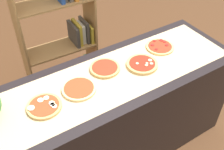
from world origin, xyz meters
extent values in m
plane|color=#4C2D19|center=(0.00, 0.00, 0.00)|extent=(12.00, 12.00, 0.00)
cube|color=black|center=(0.00, 0.00, 0.45)|extent=(2.06, 0.70, 0.89)
cube|color=tan|center=(0.00, 0.00, 0.89)|extent=(1.94, 0.54, 0.00)
cylinder|color=tan|center=(-0.54, -0.02, 0.90)|extent=(0.23, 0.23, 0.02)
cylinder|color=red|center=(-0.54, -0.02, 0.92)|extent=(0.20, 0.20, 0.00)
cylinder|color=#EFE5CC|center=(-0.49, -0.05, 0.92)|extent=(0.04, 0.04, 0.00)
cylinder|color=#EFE5CC|center=(-0.50, 0.03, 0.92)|extent=(0.04, 0.04, 0.00)
cylinder|color=#EFE5CC|center=(-0.49, -0.07, 0.92)|extent=(0.03, 0.03, 0.00)
cylinder|color=#EFE5CC|center=(-0.62, 0.00, 0.92)|extent=(0.05, 0.05, 0.00)
cylinder|color=#EFE5CC|center=(-0.54, 0.03, 0.92)|extent=(0.04, 0.04, 0.00)
cylinder|color=#EFE5CC|center=(-0.49, -0.03, 0.92)|extent=(0.04, 0.04, 0.00)
cylinder|color=#E5C17F|center=(-0.27, 0.01, 0.90)|extent=(0.24, 0.24, 0.02)
cylinder|color=red|center=(-0.27, 0.01, 0.91)|extent=(0.21, 0.21, 0.00)
cylinder|color=tan|center=(0.00, 0.10, 0.91)|extent=(0.23, 0.23, 0.02)
cylinder|color=red|center=(0.00, 0.10, 0.92)|extent=(0.20, 0.20, 0.00)
cylinder|color=tan|center=(0.27, -0.01, 0.91)|extent=(0.24, 0.24, 0.02)
cylinder|color=#AD2314|center=(0.27, -0.01, 0.92)|extent=(0.20, 0.20, 0.00)
cylinder|color=#C6B28E|center=(0.23, 0.00, 0.92)|extent=(0.02, 0.02, 0.01)
cylinder|color=#C6B28E|center=(0.34, -0.02, 0.92)|extent=(0.03, 0.03, 0.01)
cylinder|color=#C6B28E|center=(0.28, -0.05, 0.92)|extent=(0.02, 0.02, 0.01)
cylinder|color=#C6B28E|center=(0.29, -0.04, 0.92)|extent=(0.02, 0.02, 0.01)
cylinder|color=#C6B28E|center=(0.32, -0.06, 0.92)|extent=(0.03, 0.03, 0.01)
cylinder|color=#DBB26B|center=(0.54, 0.10, 0.90)|extent=(0.23, 0.23, 0.01)
cylinder|color=red|center=(0.54, 0.10, 0.91)|extent=(0.20, 0.20, 0.00)
cylinder|color=maroon|center=(0.48, 0.08, 0.92)|extent=(0.03, 0.03, 0.00)
cylinder|color=maroon|center=(0.60, 0.16, 0.92)|extent=(0.03, 0.03, 0.00)
cylinder|color=maroon|center=(0.49, 0.14, 0.92)|extent=(0.03, 0.03, 0.00)
cylinder|color=maroon|center=(0.59, 0.08, 0.92)|extent=(0.03, 0.03, 0.00)
cylinder|color=maroon|center=(0.61, 0.13, 0.92)|extent=(0.03, 0.03, 0.00)
cylinder|color=maroon|center=(0.54, 0.18, 0.92)|extent=(0.03, 0.03, 0.00)
cube|color=#A87A47|center=(0.36, 1.01, 0.80)|extent=(0.03, 0.30, 1.60)
cube|color=#A87A47|center=(-0.38, 1.04, 0.80)|extent=(0.03, 0.30, 1.60)
cube|color=#A87A47|center=(-0.01, 1.03, 0.01)|extent=(0.73, 0.33, 0.02)
cube|color=#2D753D|center=(0.32, 1.01, 0.13)|extent=(0.05, 0.25, 0.23)
cube|color=#2D753D|center=(0.27, 1.02, 0.10)|extent=(0.04, 0.17, 0.16)
cube|color=#B22823|center=(0.23, 1.02, 0.14)|extent=(0.03, 0.21, 0.24)
cube|color=#2D753D|center=(0.20, 1.02, 0.10)|extent=(0.05, 0.20, 0.16)
cube|color=#A87A47|center=(-0.01, 1.03, 0.54)|extent=(0.73, 0.33, 0.02)
cube|color=gold|center=(0.33, 1.01, 0.64)|extent=(0.04, 0.25, 0.19)
cube|color=#47423D|center=(0.29, 1.01, 0.67)|extent=(0.04, 0.21, 0.24)
cube|color=silver|center=(0.25, 1.02, 0.65)|extent=(0.05, 0.17, 0.21)
cube|color=gold|center=(0.20, 1.02, 0.66)|extent=(0.04, 0.22, 0.24)
cube|color=#47423D|center=(0.16, 1.02, 0.66)|extent=(0.05, 0.25, 0.22)
cube|color=#A87A47|center=(-0.01, 1.03, 1.06)|extent=(0.73, 0.33, 0.02)
camera|label=1|loc=(-0.82, -1.30, 2.26)|focal=44.50mm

